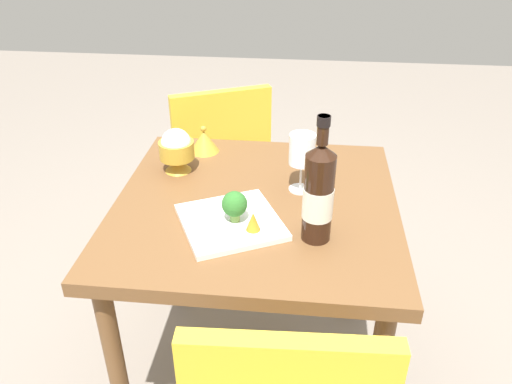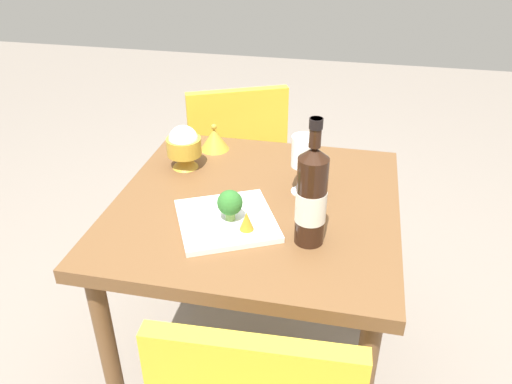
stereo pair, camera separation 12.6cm
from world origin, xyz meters
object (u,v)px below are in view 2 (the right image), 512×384
at_px(chair_by_wall, 235,156).
at_px(rice_bowl_lid, 214,139).
at_px(broccoli_floret, 230,203).
at_px(serving_plate, 226,220).
at_px(wine_bottle, 311,196).
at_px(wine_glass, 304,153).
at_px(carrot_garnish_left, 247,221).
at_px(rice_bowl, 184,146).

xyz_separation_m(chair_by_wall, rice_bowl_lid, (-0.02, 0.37, 0.25)).
bearing_deg(broccoli_floret, serving_plate, -16.40).
height_order(wine_bottle, broccoli_floret, wine_bottle).
height_order(chair_by_wall, broccoli_floret, chair_by_wall).
bearing_deg(wine_glass, broccoli_floret, 51.30).
bearing_deg(broccoli_floret, wine_bottle, 171.69).
bearing_deg(carrot_garnish_left, rice_bowl, -49.57).
bearing_deg(chair_by_wall, wine_bottle, -88.88).
distance_m(chair_by_wall, carrot_garnish_left, 0.91).
bearing_deg(serving_plate, broccoli_floret, 163.60).
relative_size(wine_glass, broccoli_floret, 2.09).
xyz_separation_m(chair_by_wall, wine_glass, (-0.36, 0.59, 0.34)).
distance_m(rice_bowl, serving_plate, 0.36).
relative_size(wine_glass, serving_plate, 0.54).
distance_m(serving_plate, carrot_garnish_left, 0.08).
height_order(rice_bowl, rice_bowl_lid, rice_bowl).
bearing_deg(serving_plate, carrot_garnish_left, 148.39).
height_order(wine_bottle, rice_bowl_lid, wine_bottle).
relative_size(wine_bottle, wine_glass, 1.87).
bearing_deg(rice_bowl, broccoli_floret, 127.83).
relative_size(wine_glass, rice_bowl, 1.26).
height_order(rice_bowl, broccoli_floret, rice_bowl).
bearing_deg(wine_bottle, broccoli_floret, -8.31).
bearing_deg(carrot_garnish_left, wine_bottle, -178.14).
bearing_deg(rice_bowl, chair_by_wall, -93.93).
bearing_deg(chair_by_wall, rice_bowl_lid, -111.33).
bearing_deg(wine_bottle, rice_bowl_lid, -50.73).
bearing_deg(carrot_garnish_left, wine_glass, -114.96).
relative_size(wine_bottle, broccoli_floret, 3.91).
xyz_separation_m(rice_bowl, rice_bowl_lid, (-0.06, -0.15, -0.04)).
relative_size(chair_by_wall, carrot_garnish_left, 16.30).
height_order(rice_bowl_lid, carrot_garnish_left, rice_bowl_lid).
bearing_deg(rice_bowl, carrot_garnish_left, 130.43).
relative_size(rice_bowl, broccoli_floret, 1.65).
xyz_separation_m(rice_bowl, carrot_garnish_left, (-0.28, 0.33, -0.03)).
distance_m(chair_by_wall, rice_bowl, 0.59).
xyz_separation_m(chair_by_wall, carrot_garnish_left, (-0.24, 0.84, 0.25)).
bearing_deg(rice_bowl_lid, chair_by_wall, -86.61).
bearing_deg(rice_bowl_lid, rice_bowl, 68.75).
height_order(wine_glass, rice_bowl, wine_glass).
distance_m(rice_bowl, carrot_garnish_left, 0.43).
bearing_deg(rice_bowl, wine_bottle, 143.83).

